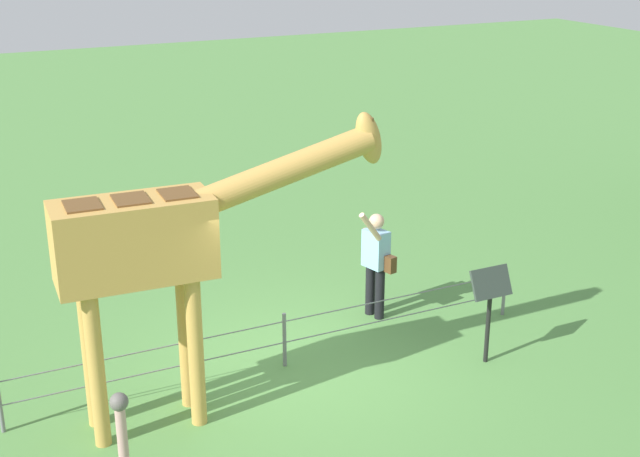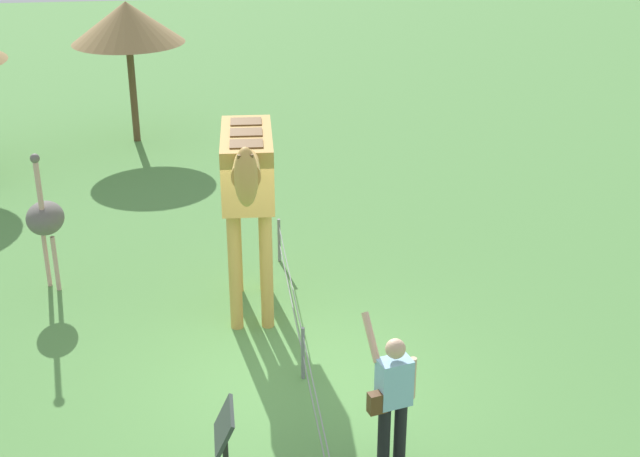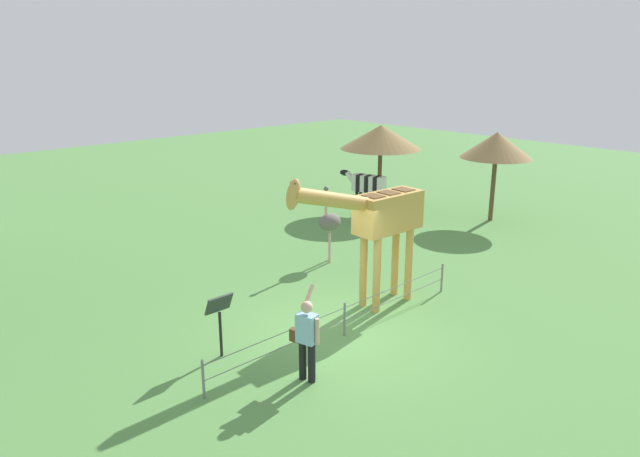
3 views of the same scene
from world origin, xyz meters
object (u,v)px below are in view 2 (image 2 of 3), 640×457
at_px(shade_hut_far, 127,23).
at_px(giraffe, 248,179).
at_px(ostrich, 45,218).
at_px(visitor, 392,394).
at_px(info_sign, 225,441).

bearing_deg(shade_hut_far, giraffe, 13.99).
bearing_deg(ostrich, visitor, 42.23).
distance_m(giraffe, visitor, 3.89).
bearing_deg(info_sign, ostrich, -155.17).
relative_size(giraffe, ostrich, 1.72).
bearing_deg(giraffe, ostrich, -114.39).
bearing_deg(giraffe, shade_hut_far, -166.01).
bearing_deg(ostrich, giraffe, 65.61).
xyz_separation_m(ostrich, shade_hut_far, (-7.27, 0.85, 1.53)).
bearing_deg(visitor, giraffe, -158.63).
relative_size(visitor, info_sign, 1.31).
bearing_deg(shade_hut_far, visitor, 16.14).
distance_m(giraffe, ostrich, 3.44).
relative_size(giraffe, visitor, 2.23).
xyz_separation_m(giraffe, info_sign, (4.07, -0.49, -1.23)).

